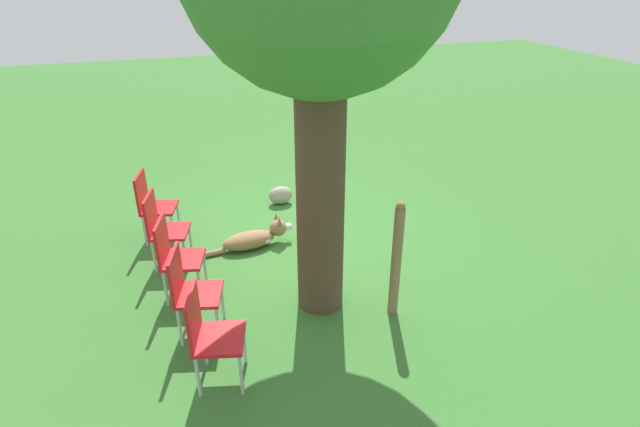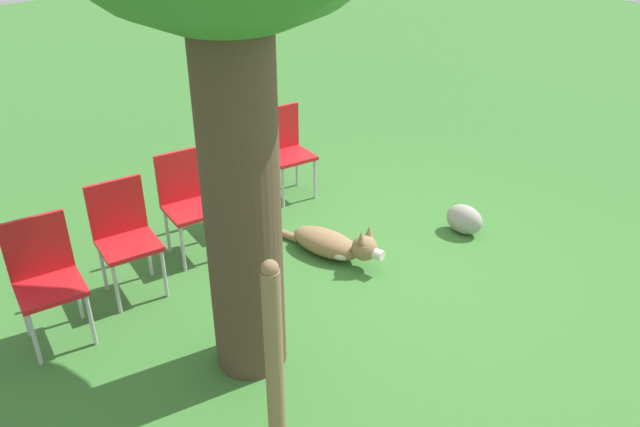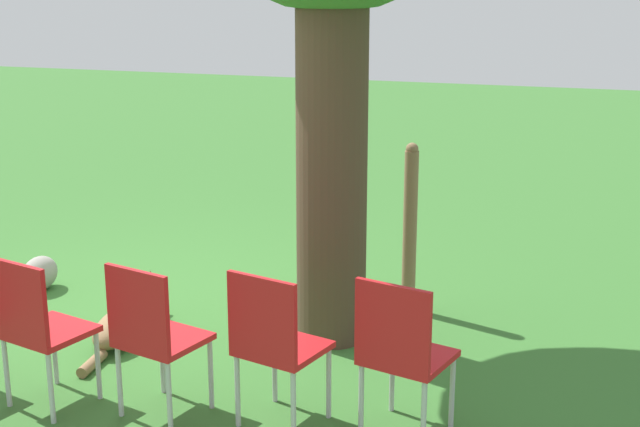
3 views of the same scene
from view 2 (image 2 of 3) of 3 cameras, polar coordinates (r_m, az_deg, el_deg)
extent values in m
plane|color=#38702D|center=(5.20, 5.08, -6.66)|extent=(30.00, 30.00, 0.00)
cylinder|color=#4C3828|center=(3.77, -7.31, 3.09)|extent=(0.48, 0.48, 2.77)
ellipsoid|color=olive|center=(5.54, 0.55, -2.69)|extent=(0.71, 0.37, 0.23)
ellipsoid|color=silver|center=(5.46, 2.15, -3.40)|extent=(0.27, 0.28, 0.14)
sphere|color=olive|center=(5.30, 4.10, -3.15)|extent=(0.25, 0.25, 0.22)
cylinder|color=silver|center=(5.26, 5.27, -3.74)|extent=(0.11, 0.10, 0.09)
cone|color=olive|center=(5.28, 4.51, -1.63)|extent=(0.07, 0.07, 0.10)
cone|color=olive|center=(5.19, 3.78, -2.18)|extent=(0.07, 0.07, 0.10)
cylinder|color=olive|center=(5.83, -3.17, -1.92)|extent=(0.31, 0.11, 0.07)
cylinder|color=#846647|center=(3.55, -4.20, -13.56)|extent=(0.10, 0.10, 1.23)
sphere|color=#846647|center=(3.16, -4.60, -5.02)|extent=(0.09, 0.09, 0.09)
cube|color=red|center=(6.41, -2.79, 5.26)|extent=(0.52, 0.53, 0.04)
cube|color=red|center=(6.48, -3.72, 7.84)|extent=(0.14, 0.43, 0.46)
cylinder|color=#B7B7BC|center=(6.46, -0.47, 3.18)|extent=(0.03, 0.03, 0.44)
cylinder|color=#B7B7BC|center=(6.29, -3.39, 2.36)|extent=(0.03, 0.03, 0.44)
cylinder|color=#B7B7BC|center=(6.74, -2.13, 4.28)|extent=(0.03, 0.03, 0.44)
cylinder|color=#B7B7BC|center=(6.57, -4.97, 3.52)|extent=(0.03, 0.03, 0.44)
cube|color=red|center=(5.92, -6.83, 3.00)|extent=(0.52, 0.53, 0.04)
cube|color=red|center=(5.98, -7.82, 5.81)|extent=(0.14, 0.43, 0.46)
cylinder|color=#B7B7BC|center=(5.96, -4.29, 0.77)|extent=(0.03, 0.03, 0.44)
cylinder|color=#B7B7BC|center=(5.81, -7.56, -0.19)|extent=(0.03, 0.03, 0.44)
cylinder|color=#B7B7BC|center=(6.24, -5.91, 2.06)|extent=(0.03, 0.03, 0.44)
cylinder|color=#B7B7BC|center=(6.10, -9.06, 1.18)|extent=(0.03, 0.03, 0.44)
cube|color=red|center=(5.47, -11.56, 0.34)|extent=(0.52, 0.53, 0.04)
cube|color=red|center=(5.53, -12.59, 3.40)|extent=(0.14, 0.43, 0.46)
cylinder|color=#B7B7BC|center=(5.50, -8.78, -2.06)|extent=(0.03, 0.03, 0.44)
cylinder|color=#B7B7BC|center=(5.38, -12.43, -3.16)|extent=(0.03, 0.03, 0.44)
cylinder|color=#B7B7BC|center=(5.79, -10.30, -0.53)|extent=(0.03, 0.03, 0.44)
cylinder|color=#B7B7BC|center=(5.68, -13.79, -1.54)|extent=(0.03, 0.03, 0.44)
cube|color=red|center=(5.08, -17.06, -2.77)|extent=(0.52, 0.53, 0.04)
cube|color=red|center=(5.13, -18.11, 0.55)|extent=(0.14, 0.43, 0.46)
cylinder|color=#B7B7BC|center=(5.10, -14.04, -5.35)|extent=(0.03, 0.03, 0.44)
cylinder|color=#B7B7BC|center=(5.02, -18.10, -6.58)|extent=(0.03, 0.03, 0.44)
cylinder|color=#B7B7BC|center=(5.39, -15.39, -3.52)|extent=(0.03, 0.03, 0.44)
cylinder|color=#B7B7BC|center=(5.32, -19.23, -4.64)|extent=(0.03, 0.03, 0.44)
cube|color=red|center=(4.76, -23.43, -6.31)|extent=(0.52, 0.53, 0.04)
cube|color=red|center=(4.80, -24.48, -2.73)|extent=(0.14, 0.43, 0.46)
cylinder|color=#B7B7BC|center=(4.76, -20.20, -9.10)|extent=(0.03, 0.03, 0.44)
cylinder|color=#B7B7BC|center=(4.73, -24.66, -10.38)|extent=(0.03, 0.03, 0.44)
cylinder|color=#B7B7BC|center=(5.06, -21.26, -6.92)|extent=(0.03, 0.03, 0.44)
cylinder|color=#B7B7BC|center=(5.03, -25.44, -8.10)|extent=(0.03, 0.03, 0.44)
ellipsoid|color=gray|center=(6.01, 13.05, -0.52)|extent=(0.36, 0.23, 0.28)
camera|label=1|loc=(4.49, -78.60, 11.12)|focal=28.00mm
camera|label=3|loc=(8.24, -47.07, 16.63)|focal=50.00mm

